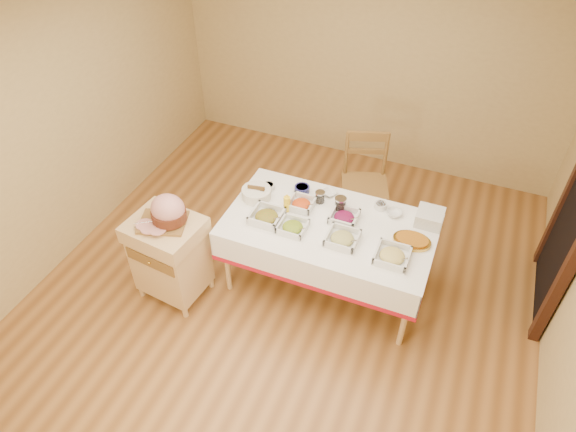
% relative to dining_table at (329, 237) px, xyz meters
% --- Properties ---
extents(room_shell, '(5.00, 5.00, 5.00)m').
position_rel_dining_table_xyz_m(room_shell, '(-0.30, -0.30, 0.70)').
color(room_shell, '#95602E').
rests_on(room_shell, ground).
extents(dining_table, '(1.82, 1.02, 0.76)m').
position_rel_dining_table_xyz_m(dining_table, '(0.00, 0.00, 0.00)').
color(dining_table, tan).
rests_on(dining_table, ground).
extents(butcher_cart, '(0.66, 0.57, 0.86)m').
position_rel_dining_table_xyz_m(butcher_cart, '(-1.27, -0.64, -0.11)').
color(butcher_cart, tan).
rests_on(butcher_cart, ground).
extents(dining_chair, '(0.58, 0.57, 1.03)m').
position_rel_dining_table_xyz_m(dining_chair, '(0.05, 0.99, -0.07)').
color(dining_chair, brown).
rests_on(dining_chair, ground).
extents(ham_on_board, '(0.41, 0.39, 0.27)m').
position_rel_dining_table_xyz_m(ham_on_board, '(-1.23, -0.60, 0.38)').
color(ham_on_board, brown).
rests_on(ham_on_board, butcher_cart).
extents(serving_dish_a, '(0.27, 0.27, 0.12)m').
position_rel_dining_table_xyz_m(serving_dish_a, '(-0.53, -0.16, 0.20)').
color(serving_dish_a, silver).
rests_on(serving_dish_a, dining_table).
extents(serving_dish_b, '(0.23, 0.23, 0.10)m').
position_rel_dining_table_xyz_m(serving_dish_b, '(-0.27, -0.19, 0.19)').
color(serving_dish_b, silver).
rests_on(serving_dish_b, dining_table).
extents(serving_dish_c, '(0.26, 0.26, 0.11)m').
position_rel_dining_table_xyz_m(serving_dish_c, '(0.17, -0.17, 0.20)').
color(serving_dish_c, silver).
rests_on(serving_dish_c, dining_table).
extents(serving_dish_d, '(0.27, 0.27, 0.10)m').
position_rel_dining_table_xyz_m(serving_dish_d, '(0.60, -0.20, 0.19)').
color(serving_dish_d, silver).
rests_on(serving_dish_d, dining_table).
extents(serving_dish_e, '(0.23, 0.22, 0.11)m').
position_rel_dining_table_xyz_m(serving_dish_e, '(-0.31, 0.12, 0.20)').
color(serving_dish_e, silver).
rests_on(serving_dish_e, dining_table).
extents(serving_dish_f, '(0.25, 0.23, 0.11)m').
position_rel_dining_table_xyz_m(serving_dish_f, '(0.10, 0.09, 0.20)').
color(serving_dish_f, silver).
rests_on(serving_dish_f, dining_table).
extents(small_bowl_left, '(0.12, 0.12, 0.05)m').
position_rel_dining_table_xyz_m(small_bowl_left, '(-0.69, 0.24, 0.19)').
color(small_bowl_left, silver).
rests_on(small_bowl_left, dining_table).
extents(small_bowl_mid, '(0.14, 0.14, 0.06)m').
position_rel_dining_table_xyz_m(small_bowl_mid, '(-0.38, 0.32, 0.20)').
color(small_bowl_mid, navy).
rests_on(small_bowl_mid, dining_table).
extents(small_bowl_right, '(0.11, 0.11, 0.06)m').
position_rel_dining_table_xyz_m(small_bowl_right, '(0.35, 0.37, 0.19)').
color(small_bowl_right, silver).
rests_on(small_bowl_right, dining_table).
extents(bowl_white_imported, '(0.18, 0.18, 0.03)m').
position_rel_dining_table_xyz_m(bowl_white_imported, '(-0.14, 0.39, 0.18)').
color(bowl_white_imported, silver).
rests_on(bowl_white_imported, dining_table).
extents(bowl_small_imported, '(0.14, 0.14, 0.04)m').
position_rel_dining_table_xyz_m(bowl_small_imported, '(0.49, 0.33, 0.18)').
color(bowl_small_imported, silver).
rests_on(bowl_small_imported, dining_table).
extents(preserve_jar_left, '(0.09, 0.09, 0.11)m').
position_rel_dining_table_xyz_m(preserve_jar_left, '(-0.18, 0.25, 0.21)').
color(preserve_jar_left, silver).
rests_on(preserve_jar_left, dining_table).
extents(preserve_jar_right, '(0.11, 0.11, 0.13)m').
position_rel_dining_table_xyz_m(preserve_jar_right, '(0.02, 0.21, 0.22)').
color(preserve_jar_right, silver).
rests_on(preserve_jar_right, dining_table).
extents(mustard_bottle, '(0.06, 0.06, 0.19)m').
position_rel_dining_table_xyz_m(mustard_bottle, '(-0.41, 0.02, 0.25)').
color(mustard_bottle, yellow).
rests_on(mustard_bottle, dining_table).
extents(bread_basket, '(0.27, 0.27, 0.12)m').
position_rel_dining_table_xyz_m(bread_basket, '(-0.74, 0.08, 0.21)').
color(bread_basket, silver).
rests_on(bread_basket, dining_table).
extents(plate_stack, '(0.23, 0.23, 0.12)m').
position_rel_dining_table_xyz_m(plate_stack, '(0.79, 0.34, 0.22)').
color(plate_stack, silver).
rests_on(plate_stack, dining_table).
extents(brass_platter, '(0.32, 0.23, 0.04)m').
position_rel_dining_table_xyz_m(brass_platter, '(0.71, 0.05, 0.18)').
color(brass_platter, gold).
rests_on(brass_platter, dining_table).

